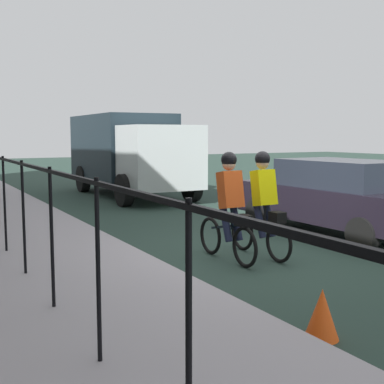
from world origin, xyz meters
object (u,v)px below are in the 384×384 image
at_px(patrol_sedan, 336,196).
at_px(traffic_cone_near, 322,314).
at_px(box_truck_background, 129,151).
at_px(cyclist_lead, 230,207).
at_px(cyclist_follow, 263,205).

height_order(patrol_sedan, traffic_cone_near, patrol_sedan).
xyz_separation_m(patrol_sedan, box_truck_background, (8.57, 1.19, 0.73)).
distance_m(cyclist_lead, patrol_sedan, 3.37).
xyz_separation_m(box_truck_background, traffic_cone_near, (-12.62, 3.00, -1.29)).
distance_m(box_truck_background, traffic_cone_near, 13.04).
height_order(cyclist_follow, box_truck_background, box_truck_background).
relative_size(cyclist_lead, traffic_cone_near, 3.45).
distance_m(cyclist_follow, patrol_sedan, 2.73).
bearing_deg(traffic_cone_near, patrol_sedan, -45.96).
bearing_deg(cyclist_follow, box_truck_background, -8.47).
distance_m(patrol_sedan, box_truck_background, 8.69).
relative_size(box_truck_background, traffic_cone_near, 12.77).
relative_size(patrol_sedan, box_truck_background, 0.66).
relative_size(cyclist_follow, box_truck_background, 0.27).
height_order(cyclist_lead, patrol_sedan, cyclist_lead).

